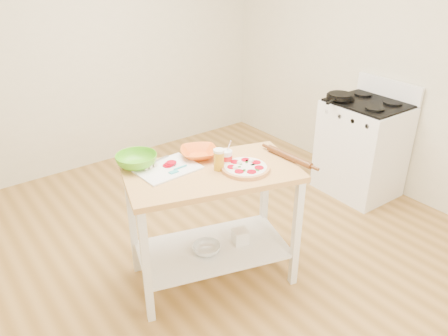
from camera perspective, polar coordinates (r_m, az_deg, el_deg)
name	(u,v)px	position (r m, az deg, el deg)	size (l,w,h in m)	color
room_shell	(227,93)	(2.98, 0.37, 9.78)	(4.04, 4.54, 2.74)	#A5793D
prep_island	(212,203)	(3.03, -1.55, -4.53)	(1.28, 0.94, 0.90)	tan
gas_stove	(362,148)	(4.48, 17.55, 2.55)	(0.62, 0.72, 1.11)	white
skillet	(340,97)	(4.29, 14.89, 9.01)	(0.40, 0.25, 0.03)	black
pizza	(245,167)	(2.91, 2.80, 0.07)	(0.32, 0.32, 0.05)	#E2A160
cutting_board	(166,168)	(2.94, -7.56, -0.02)	(0.42, 0.32, 0.04)	white
spatula	(177,169)	(2.90, -6.14, -0.20)	(0.15, 0.05, 0.01)	#2FACB2
knife	(149,164)	(2.99, -9.72, 0.51)	(0.27, 0.08, 0.01)	silver
orange_bowl	(199,153)	(3.08, -3.31, 1.98)	(0.26, 0.26, 0.06)	orange
green_bowl	(137,161)	(3.00, -11.36, 0.96)	(0.28, 0.28, 0.09)	#52AF1A
beer_pint	(219,159)	(2.88, -0.67, 1.12)	(0.07, 0.07, 0.15)	gold
yogurt_tub	(226,157)	(2.97, 0.31, 1.42)	(0.08, 0.08, 0.17)	white
rolling_pin	(289,157)	(3.07, 8.51, 1.43)	(0.05, 0.05, 0.39)	brown
shelf_glass_bowl	(207,249)	(3.19, -2.28, -10.48)	(0.20, 0.20, 0.06)	silver
shelf_bin	(240,237)	(3.27, 2.14, -8.94)	(0.11, 0.11, 0.11)	white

